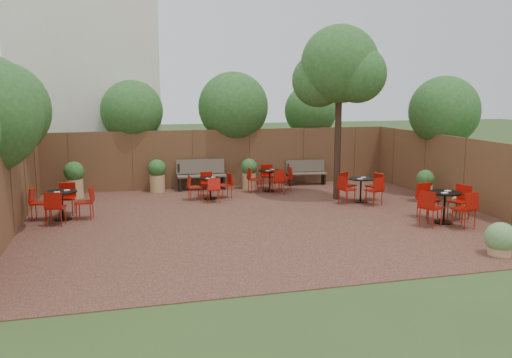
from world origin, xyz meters
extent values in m
plane|color=#354F23|center=(0.00, 0.00, 0.00)|extent=(80.00, 80.00, 0.00)
cube|color=#341815|center=(0.00, 0.00, 0.01)|extent=(12.00, 10.00, 0.02)
cube|color=brown|center=(0.00, 5.00, 1.00)|extent=(12.00, 0.08, 2.00)
cube|color=brown|center=(-6.00, 0.00, 1.00)|extent=(0.08, 10.00, 2.00)
cube|color=brown|center=(6.00, 0.00, 1.00)|extent=(0.08, 10.00, 2.00)
cube|color=silver|center=(-4.50, 8.00, 4.00)|extent=(5.00, 4.00, 8.00)
sphere|color=#23541B|center=(-6.60, 3.00, 2.80)|extent=(2.66, 2.66, 2.66)
sphere|color=#23541B|center=(-3.00, 5.70, 2.63)|extent=(2.10, 2.10, 2.10)
sphere|color=#23541B|center=(0.50, 5.60, 2.74)|extent=(2.48, 2.48, 2.48)
sphere|color=#23541B|center=(3.50, 5.80, 2.58)|extent=(1.94, 1.94, 1.94)
sphere|color=#23541B|center=(6.60, 2.00, 2.67)|extent=(2.24, 2.24, 2.24)
cylinder|color=black|center=(2.93, 1.96, 2.17)|extent=(0.22, 0.22, 4.29)
sphere|color=#23541B|center=(2.93, 1.96, 4.10)|extent=(2.32, 2.32, 2.32)
sphere|color=#23541B|center=(2.43, 2.36, 3.62)|extent=(1.62, 1.62, 1.62)
sphere|color=#23541B|center=(3.33, 1.56, 3.80)|extent=(1.69, 1.69, 1.69)
cube|color=brown|center=(-0.84, 4.55, 0.49)|extent=(1.65, 0.55, 0.05)
cube|color=brown|center=(-0.84, 4.77, 0.78)|extent=(1.63, 0.18, 0.49)
cube|color=black|center=(-1.58, 4.55, 0.24)|extent=(0.08, 0.49, 0.43)
cube|color=black|center=(-0.10, 4.55, 0.24)|extent=(0.08, 0.49, 0.43)
cube|color=brown|center=(2.92, 4.55, 0.42)|extent=(1.43, 0.58, 0.05)
cube|color=brown|center=(2.92, 4.74, 0.67)|extent=(1.39, 0.27, 0.42)
cube|color=black|center=(2.29, 4.55, 0.21)|extent=(0.10, 0.42, 0.37)
cube|color=black|center=(3.55, 4.55, 0.21)|extent=(0.10, 0.42, 0.37)
cylinder|color=black|center=(1.28, 3.66, 0.03)|extent=(0.42, 0.42, 0.03)
cylinder|color=black|center=(1.28, 3.66, 0.37)|extent=(0.05, 0.05, 0.66)
cylinder|color=black|center=(1.28, 3.66, 0.71)|extent=(0.72, 0.72, 0.03)
cube|color=white|center=(1.40, 3.74, 0.73)|extent=(0.13, 0.10, 0.01)
cube|color=white|center=(1.19, 3.55, 0.73)|extent=(0.13, 0.10, 0.01)
cylinder|color=black|center=(-0.84, 2.90, 0.03)|extent=(0.39, 0.39, 0.03)
cylinder|color=black|center=(-0.84, 2.90, 0.35)|extent=(0.04, 0.04, 0.62)
cylinder|color=black|center=(-0.84, 2.90, 0.67)|extent=(0.67, 0.67, 0.03)
cube|color=white|center=(-0.73, 2.98, 0.69)|extent=(0.13, 0.10, 0.01)
cube|color=white|center=(-0.93, 2.80, 0.69)|extent=(0.13, 0.10, 0.01)
cylinder|color=black|center=(3.43, 1.32, 0.03)|extent=(0.43, 0.43, 0.03)
cylinder|color=black|center=(3.43, 1.32, 0.38)|extent=(0.05, 0.05, 0.68)
cylinder|color=black|center=(3.43, 1.32, 0.73)|extent=(0.74, 0.74, 0.03)
cube|color=white|center=(3.55, 1.40, 0.75)|extent=(0.16, 0.14, 0.01)
cube|color=white|center=(3.34, 1.20, 0.75)|extent=(0.16, 0.14, 0.01)
cylinder|color=black|center=(-5.00, 1.27, 0.04)|extent=(0.44, 0.44, 0.03)
cylinder|color=black|center=(-5.00, 1.27, 0.39)|extent=(0.05, 0.05, 0.71)
cylinder|color=black|center=(-5.00, 1.27, 0.76)|extent=(0.77, 0.77, 0.03)
cube|color=white|center=(-4.88, 1.35, 0.78)|extent=(0.15, 0.11, 0.02)
cube|color=white|center=(-5.10, 1.15, 0.78)|extent=(0.15, 0.11, 0.02)
cylinder|color=black|center=(4.32, -1.58, 0.04)|extent=(0.47, 0.47, 0.03)
cylinder|color=black|center=(4.32, -1.58, 0.42)|extent=(0.05, 0.05, 0.75)
cylinder|color=black|center=(4.32, -1.58, 0.80)|extent=(0.81, 0.81, 0.03)
cube|color=white|center=(4.45, -1.49, 0.82)|extent=(0.17, 0.15, 0.02)
cube|color=white|center=(4.21, -1.71, 0.82)|extent=(0.17, 0.15, 0.02)
cylinder|color=tan|center=(-2.31, 4.55, 0.30)|extent=(0.49, 0.49, 0.56)
sphere|color=#23541B|center=(-2.31, 4.55, 0.80)|extent=(0.59, 0.59, 0.59)
cylinder|color=tan|center=(0.75, 4.34, 0.29)|extent=(0.47, 0.47, 0.53)
sphere|color=#23541B|center=(0.75, 4.34, 0.76)|extent=(0.56, 0.56, 0.56)
cylinder|color=tan|center=(-4.87, 4.19, 0.32)|extent=(0.52, 0.52, 0.59)
sphere|color=#23541B|center=(-4.87, 4.19, 0.85)|extent=(0.62, 0.62, 0.62)
cylinder|color=tan|center=(5.31, 0.87, 0.27)|extent=(0.44, 0.44, 0.50)
sphere|color=#23541B|center=(5.31, 0.87, 0.72)|extent=(0.53, 0.53, 0.53)
cylinder|color=tan|center=(3.85, -4.20, 0.12)|extent=(0.46, 0.46, 0.21)
sphere|color=#568746|center=(3.85, -4.20, 0.38)|extent=(0.62, 0.62, 0.62)
cylinder|color=tan|center=(5.21, -1.00, 0.11)|extent=(0.39, 0.39, 0.18)
sphere|color=#568746|center=(5.21, -1.00, 0.33)|extent=(0.53, 0.53, 0.53)
camera|label=1|loc=(-3.68, -13.08, 3.35)|focal=37.64mm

